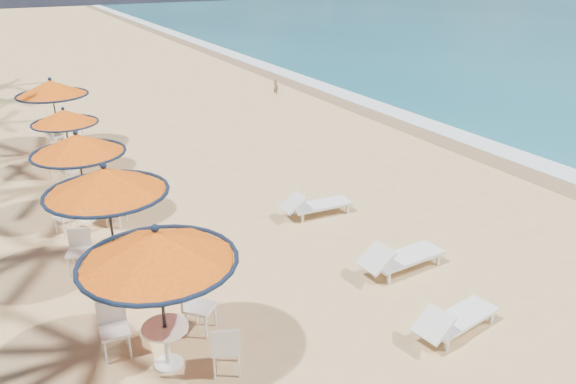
{
  "coord_description": "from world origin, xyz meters",
  "views": [
    {
      "loc": [
        -6.59,
        -7.49,
        6.46
      ],
      "look_at": [
        -0.64,
        3.52,
        1.2
      ],
      "focal_mm": 35.0,
      "sensor_mm": 36.0,
      "label": 1
    }
  ],
  "objects_px": {
    "station_0": "(161,263)",
    "lounger_far": "(314,204)",
    "lounger_near": "(454,319)",
    "station_3": "(64,125)",
    "station_4": "(53,96)",
    "lounger_mid": "(399,257)",
    "station_1": "(107,192)",
    "station_2": "(79,156)"
  },
  "relations": [
    {
      "from": "station_3",
      "to": "station_1",
      "type": "bearing_deg",
      "value": -91.23
    },
    {
      "from": "station_3",
      "to": "station_4",
      "type": "distance_m",
      "value": 2.86
    },
    {
      "from": "station_0",
      "to": "station_3",
      "type": "height_order",
      "value": "station_0"
    },
    {
      "from": "lounger_far",
      "to": "station_4",
      "type": "bearing_deg",
      "value": 121.96
    },
    {
      "from": "station_0",
      "to": "station_2",
      "type": "height_order",
      "value": "station_0"
    },
    {
      "from": "lounger_near",
      "to": "lounger_mid",
      "type": "xyz_separation_m",
      "value": [
        0.55,
        2.26,
        0.03
      ]
    },
    {
      "from": "station_3",
      "to": "lounger_far",
      "type": "height_order",
      "value": "station_3"
    },
    {
      "from": "station_2",
      "to": "lounger_near",
      "type": "distance_m",
      "value": 9.78
    },
    {
      "from": "station_2",
      "to": "lounger_mid",
      "type": "xyz_separation_m",
      "value": [
        5.57,
        -6.0,
        -1.45
      ]
    },
    {
      "from": "station_2",
      "to": "station_4",
      "type": "bearing_deg",
      "value": 87.67
    },
    {
      "from": "station_0",
      "to": "lounger_far",
      "type": "height_order",
      "value": "station_0"
    },
    {
      "from": "station_0",
      "to": "lounger_near",
      "type": "distance_m",
      "value": 5.39
    },
    {
      "from": "station_0",
      "to": "lounger_near",
      "type": "bearing_deg",
      "value": -19.6
    },
    {
      "from": "station_1",
      "to": "station_2",
      "type": "bearing_deg",
      "value": 90.52
    },
    {
      "from": "station_0",
      "to": "station_1",
      "type": "bearing_deg",
      "value": 92.89
    },
    {
      "from": "station_0",
      "to": "station_1",
      "type": "height_order",
      "value": "station_0"
    },
    {
      "from": "station_3",
      "to": "lounger_mid",
      "type": "height_order",
      "value": "station_3"
    },
    {
      "from": "station_3",
      "to": "station_2",
      "type": "bearing_deg",
      "value": -92.65
    },
    {
      "from": "lounger_near",
      "to": "lounger_mid",
      "type": "height_order",
      "value": "lounger_mid"
    },
    {
      "from": "lounger_near",
      "to": "lounger_far",
      "type": "bearing_deg",
      "value": 76.94
    },
    {
      "from": "station_2",
      "to": "lounger_near",
      "type": "height_order",
      "value": "station_2"
    },
    {
      "from": "station_2",
      "to": "station_1",
      "type": "bearing_deg",
      "value": -89.48
    },
    {
      "from": "station_3",
      "to": "station_4",
      "type": "xyz_separation_m",
      "value": [
        0.09,
        2.84,
        0.32
      ]
    },
    {
      "from": "station_1",
      "to": "station_4",
      "type": "distance_m",
      "value": 10.18
    },
    {
      "from": "lounger_mid",
      "to": "lounger_far",
      "type": "distance_m",
      "value": 3.39
    },
    {
      "from": "station_3",
      "to": "lounger_far",
      "type": "xyz_separation_m",
      "value": [
        5.24,
        -6.65,
        -1.25
      ]
    },
    {
      "from": "lounger_near",
      "to": "lounger_mid",
      "type": "distance_m",
      "value": 2.33
    },
    {
      "from": "station_0",
      "to": "lounger_far",
      "type": "bearing_deg",
      "value": 36.9
    },
    {
      "from": "station_1",
      "to": "lounger_far",
      "type": "bearing_deg",
      "value": 7.29
    },
    {
      "from": "lounger_far",
      "to": "station_3",
      "type": "bearing_deg",
      "value": 131.73
    },
    {
      "from": "station_4",
      "to": "lounger_mid",
      "type": "bearing_deg",
      "value": -67.66
    },
    {
      "from": "station_1",
      "to": "lounger_far",
      "type": "height_order",
      "value": "station_1"
    },
    {
      "from": "station_4",
      "to": "station_1",
      "type": "bearing_deg",
      "value": -91.4
    },
    {
      "from": "station_3",
      "to": "lounger_near",
      "type": "bearing_deg",
      "value": -68.51
    },
    {
      "from": "lounger_near",
      "to": "station_3",
      "type": "bearing_deg",
      "value": 102.44
    },
    {
      "from": "station_4",
      "to": "lounger_far",
      "type": "height_order",
      "value": "station_4"
    },
    {
      "from": "station_4",
      "to": "lounger_mid",
      "type": "height_order",
      "value": "station_4"
    },
    {
      "from": "station_1",
      "to": "station_2",
      "type": "xyz_separation_m",
      "value": [
        -0.03,
        3.3,
        -0.22
      ]
    },
    {
      "from": "station_1",
      "to": "lounger_mid",
      "type": "distance_m",
      "value": 6.39
    },
    {
      "from": "station_0",
      "to": "lounger_far",
      "type": "distance_m",
      "value": 6.74
    },
    {
      "from": "station_1",
      "to": "station_2",
      "type": "distance_m",
      "value": 3.31
    },
    {
      "from": "station_0",
      "to": "station_4",
      "type": "relative_size",
      "value": 1.03
    }
  ]
}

